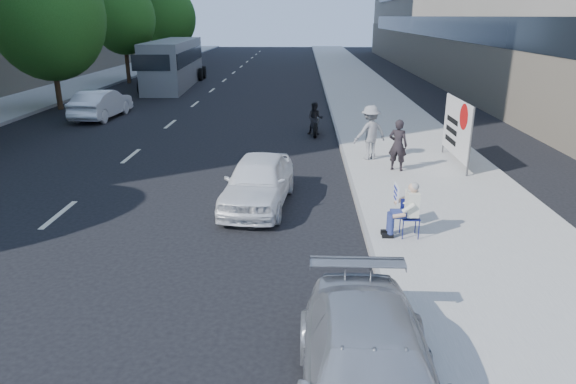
{
  "coord_description": "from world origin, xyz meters",
  "views": [
    {
      "loc": [
        -0.08,
        -10.44,
        4.97
      ],
      "look_at": [
        -0.42,
        1.46,
        0.88
      ],
      "focal_mm": 32.0,
      "sensor_mm": 36.0,
      "label": 1
    }
  ],
  "objects_px": {
    "jogger": "(370,133)",
    "white_sedan_near": "(258,181)",
    "pedestrian_woman": "(398,145)",
    "protest_banner": "(457,128)",
    "bus": "(174,64)",
    "motorcycle": "(315,120)",
    "seated_protester": "(406,206)",
    "parked_sedan": "(370,378)",
    "white_sedan_mid": "(101,104)"
  },
  "relations": [
    {
      "from": "pedestrian_woman",
      "to": "bus",
      "type": "bearing_deg",
      "value": -36.65
    },
    {
      "from": "pedestrian_woman",
      "to": "white_sedan_mid",
      "type": "xyz_separation_m",
      "value": [
        -13.39,
        9.57,
        -0.26
      ]
    },
    {
      "from": "protest_banner",
      "to": "white_sedan_near",
      "type": "height_order",
      "value": "protest_banner"
    },
    {
      "from": "white_sedan_mid",
      "to": "protest_banner",
      "type": "bearing_deg",
      "value": 154.66
    },
    {
      "from": "seated_protester",
      "to": "bus",
      "type": "distance_m",
      "value": 30.21
    },
    {
      "from": "protest_banner",
      "to": "white_sedan_near",
      "type": "distance_m",
      "value": 7.54
    },
    {
      "from": "pedestrian_woman",
      "to": "white_sedan_near",
      "type": "bearing_deg",
      "value": 58.94
    },
    {
      "from": "seated_protester",
      "to": "parked_sedan",
      "type": "relative_size",
      "value": 0.29
    },
    {
      "from": "motorcycle",
      "to": "white_sedan_near",
      "type": "bearing_deg",
      "value": -94.93
    },
    {
      "from": "motorcycle",
      "to": "pedestrian_woman",
      "type": "bearing_deg",
      "value": -60.84
    },
    {
      "from": "jogger",
      "to": "bus",
      "type": "relative_size",
      "value": 0.16
    },
    {
      "from": "white_sedan_mid",
      "to": "pedestrian_woman",
      "type": "bearing_deg",
      "value": 148.41
    },
    {
      "from": "white_sedan_mid",
      "to": "motorcycle",
      "type": "height_order",
      "value": "white_sedan_mid"
    },
    {
      "from": "jogger",
      "to": "bus",
      "type": "height_order",
      "value": "bus"
    },
    {
      "from": "parked_sedan",
      "to": "protest_banner",
      "type": "bearing_deg",
      "value": 70.7
    },
    {
      "from": "parked_sedan",
      "to": "white_sedan_near",
      "type": "distance_m",
      "value": 8.23
    },
    {
      "from": "motorcycle",
      "to": "bus",
      "type": "xyz_separation_m",
      "value": [
        -10.11,
        16.38,
        1.0
      ]
    },
    {
      "from": "seated_protester",
      "to": "jogger",
      "type": "distance_m",
      "value": 6.75
    },
    {
      "from": "bus",
      "to": "jogger",
      "type": "bearing_deg",
      "value": -63.67
    },
    {
      "from": "jogger",
      "to": "parked_sedan",
      "type": "distance_m",
      "value": 12.47
    },
    {
      "from": "jogger",
      "to": "white_sedan_mid",
      "type": "bearing_deg",
      "value": -56.73
    },
    {
      "from": "protest_banner",
      "to": "bus",
      "type": "height_order",
      "value": "bus"
    },
    {
      "from": "pedestrian_woman",
      "to": "parked_sedan",
      "type": "bearing_deg",
      "value": 102.36
    },
    {
      "from": "white_sedan_mid",
      "to": "bus",
      "type": "distance_m",
      "value": 12.86
    },
    {
      "from": "white_sedan_near",
      "to": "bus",
      "type": "height_order",
      "value": "bus"
    },
    {
      "from": "seated_protester",
      "to": "bus",
      "type": "bearing_deg",
      "value": 113.24
    },
    {
      "from": "jogger",
      "to": "bus",
      "type": "distance_m",
      "value": 24.16
    },
    {
      "from": "protest_banner",
      "to": "motorcycle",
      "type": "distance_m",
      "value": 6.97
    },
    {
      "from": "seated_protester",
      "to": "jogger",
      "type": "bearing_deg",
      "value": 89.91
    },
    {
      "from": "white_sedan_near",
      "to": "motorcycle",
      "type": "bearing_deg",
      "value": 84.92
    },
    {
      "from": "white_sedan_mid",
      "to": "seated_protester",
      "type": "bearing_deg",
      "value": 134.2
    },
    {
      "from": "protest_banner",
      "to": "motorcycle",
      "type": "relative_size",
      "value": 1.49
    },
    {
      "from": "jogger",
      "to": "pedestrian_woman",
      "type": "xyz_separation_m",
      "value": [
        0.73,
        -1.38,
        -0.11
      ]
    },
    {
      "from": "seated_protester",
      "to": "motorcycle",
      "type": "bearing_deg",
      "value": 99.05
    },
    {
      "from": "motorcycle",
      "to": "bus",
      "type": "distance_m",
      "value": 19.27
    },
    {
      "from": "pedestrian_woman",
      "to": "motorcycle",
      "type": "height_order",
      "value": "pedestrian_woman"
    },
    {
      "from": "seated_protester",
      "to": "white_sedan_mid",
      "type": "xyz_separation_m",
      "value": [
        -12.65,
        14.94,
        -0.14
      ]
    },
    {
      "from": "protest_banner",
      "to": "motorcycle",
      "type": "xyz_separation_m",
      "value": [
        -4.66,
        5.12,
        -0.76
      ]
    },
    {
      "from": "motorcycle",
      "to": "white_sedan_mid",
      "type": "bearing_deg",
      "value": 167.84
    },
    {
      "from": "jogger",
      "to": "parked_sedan",
      "type": "relative_size",
      "value": 0.42
    },
    {
      "from": "pedestrian_woman",
      "to": "protest_banner",
      "type": "distance_m",
      "value": 2.32
    },
    {
      "from": "seated_protester",
      "to": "white_sedan_near",
      "type": "height_order",
      "value": "seated_protester"
    },
    {
      "from": "white_sedan_near",
      "to": "white_sedan_mid",
      "type": "xyz_separation_m",
      "value": [
        -9.08,
        12.6,
        0.04
      ]
    },
    {
      "from": "pedestrian_woman",
      "to": "white_sedan_near",
      "type": "distance_m",
      "value": 5.28
    },
    {
      "from": "pedestrian_woman",
      "to": "protest_banner",
      "type": "xyz_separation_m",
      "value": [
        2.11,
        0.87,
        0.41
      ]
    },
    {
      "from": "seated_protester",
      "to": "pedestrian_woman",
      "type": "relative_size",
      "value": 0.77
    },
    {
      "from": "protest_banner",
      "to": "motorcycle",
      "type": "height_order",
      "value": "protest_banner"
    },
    {
      "from": "jogger",
      "to": "white_sedan_near",
      "type": "relative_size",
      "value": 0.47
    },
    {
      "from": "protest_banner",
      "to": "parked_sedan",
      "type": "bearing_deg",
      "value": -110.09
    },
    {
      "from": "parked_sedan",
      "to": "white_sedan_mid",
      "type": "xyz_separation_m",
      "value": [
        -11.16,
        20.56,
        0.08
      ]
    }
  ]
}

